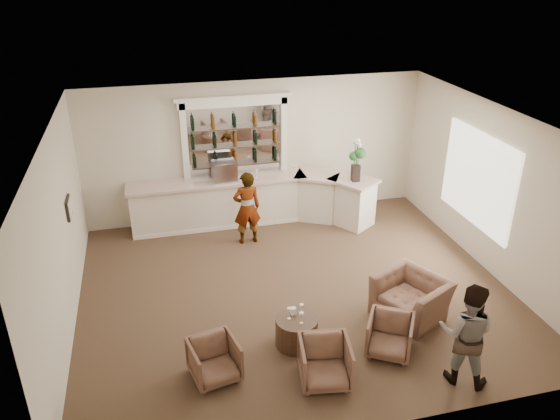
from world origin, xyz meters
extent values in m
plane|color=brown|center=(0.00, 0.00, 0.00)|extent=(8.00, 8.00, 0.00)
cube|color=beige|center=(0.00, 3.50, 1.65)|extent=(8.00, 0.04, 3.30)
cube|color=beige|center=(-4.00, 0.00, 1.65)|extent=(0.04, 7.00, 3.30)
cube|color=beige|center=(4.00, 0.00, 1.65)|extent=(0.04, 7.00, 3.30)
cube|color=white|center=(0.00, 0.00, 3.30)|extent=(8.00, 7.00, 0.04)
cube|color=white|center=(3.97, 0.50, 1.70)|extent=(0.05, 2.40, 1.90)
cube|color=black|center=(-3.97, 1.20, 1.65)|extent=(0.04, 0.46, 0.38)
cube|color=beige|center=(-3.94, 1.20, 1.65)|extent=(0.01, 0.38, 0.30)
cube|color=beige|center=(-1.00, 3.15, 0.54)|extent=(4.00, 0.70, 1.08)
cube|color=beige|center=(-1.00, 3.13, 1.11)|extent=(4.10, 0.82, 0.06)
cube|color=beige|center=(1.35, 2.92, 0.54)|extent=(1.12, 1.04, 1.08)
cube|color=beige|center=(1.35, 2.90, 1.11)|extent=(1.27, 1.19, 0.06)
cube|color=beige|center=(2.05, 2.40, 0.54)|extent=(1.08, 1.14, 1.08)
cube|color=beige|center=(2.05, 2.38, 1.11)|extent=(1.24, 1.29, 0.06)
cube|color=silver|center=(-1.00, 2.82, 0.05)|extent=(4.00, 0.06, 0.10)
cube|color=white|center=(-0.50, 3.48, 1.95)|extent=(2.15, 0.02, 1.65)
cube|color=silver|center=(-1.65, 3.42, 1.45)|extent=(0.14, 0.16, 2.90)
cube|color=silver|center=(0.65, 3.42, 1.45)|extent=(0.14, 0.16, 2.90)
cube|color=silver|center=(-0.50, 3.42, 2.84)|extent=(2.52, 0.16, 0.18)
cube|color=silver|center=(-0.50, 3.42, 2.96)|extent=(2.64, 0.20, 0.08)
cube|color=#37281B|center=(-0.50, 3.37, 1.38)|extent=(2.05, 0.20, 0.03)
cube|color=#37281B|center=(-0.50, 3.37, 1.82)|extent=(2.05, 0.20, 0.03)
cube|color=#37281B|center=(-0.50, 3.37, 2.26)|extent=(2.05, 0.20, 0.03)
cylinder|color=#4B3220|center=(-0.40, -1.53, 0.25)|extent=(0.70, 0.70, 0.50)
imported|color=gray|center=(-0.51, 2.11, 0.83)|extent=(0.63, 0.43, 1.66)
imported|color=gray|center=(1.78, -2.92, 0.83)|extent=(1.03, 0.98, 1.67)
imported|color=brown|center=(-1.81, -1.98, 0.32)|extent=(0.83, 0.84, 0.65)
imported|color=brown|center=(-0.22, -2.47, 0.35)|extent=(0.86, 0.88, 0.70)
imported|color=brown|center=(0.99, -2.10, 0.33)|extent=(0.97, 0.98, 0.65)
imported|color=brown|center=(1.77, -1.26, 0.38)|extent=(1.42, 1.49, 0.75)
cube|color=silver|center=(-0.83, 3.03, 1.37)|extent=(0.55, 0.47, 0.46)
cube|color=black|center=(2.05, 2.30, 1.33)|extent=(0.17, 0.17, 0.38)
cube|color=white|center=(-0.42, -1.39, 0.56)|extent=(0.08, 0.08, 0.12)
camera|label=1|loc=(-2.42, -8.46, 5.89)|focal=35.00mm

